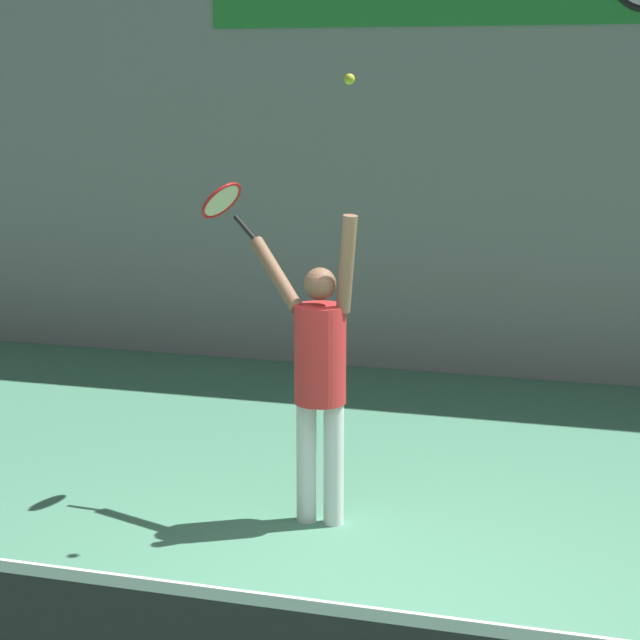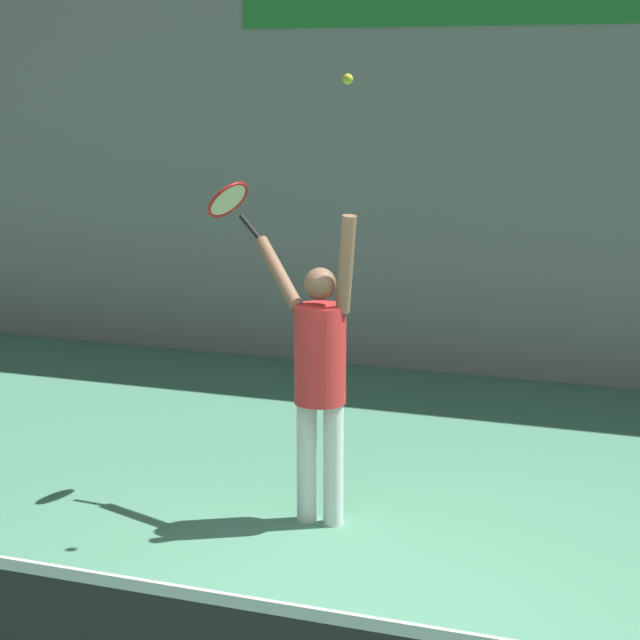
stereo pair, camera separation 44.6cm
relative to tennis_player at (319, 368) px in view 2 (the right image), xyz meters
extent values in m
plane|color=#4C8C6B|center=(0.66, -1.35, -1.03)|extent=(18.00, 18.00, 0.00)
cube|color=gray|center=(0.66, 4.08, 1.47)|extent=(18.00, 0.10, 5.00)
cube|color=white|center=(0.66, -3.02, -0.10)|extent=(6.19, 0.02, 0.05)
cylinder|color=white|center=(-0.08, -0.01, -0.63)|extent=(0.13, 0.13, 0.81)
cylinder|color=white|center=(0.10, -0.01, -0.63)|extent=(0.13, 0.13, 0.81)
cylinder|color=red|center=(0.01, -0.01, 0.09)|extent=(0.33, 0.33, 0.63)
sphere|color=brown|center=(0.01, -0.01, 0.54)|extent=(0.20, 0.20, 0.20)
cylinder|color=brown|center=(0.18, -0.03, 0.68)|extent=(0.18, 0.17, 0.62)
cylinder|color=brown|center=(-0.33, 0.15, 0.56)|extent=(0.48, 0.41, 0.44)
cylinder|color=black|center=(-0.60, 0.33, 0.82)|extent=(0.20, 0.10, 0.18)
torus|color=red|center=(-0.80, 0.40, 1.00)|extent=(0.32, 0.38, 0.26)
cylinder|color=beige|center=(-0.80, 0.40, 1.00)|extent=(0.27, 0.32, 0.22)
sphere|color=#CCDB2D|center=(0.22, -0.11, 1.79)|extent=(0.06, 0.06, 0.06)
camera|label=1|loc=(1.99, -6.81, 1.82)|focal=65.00mm
camera|label=2|loc=(2.42, -6.67, 1.82)|focal=65.00mm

